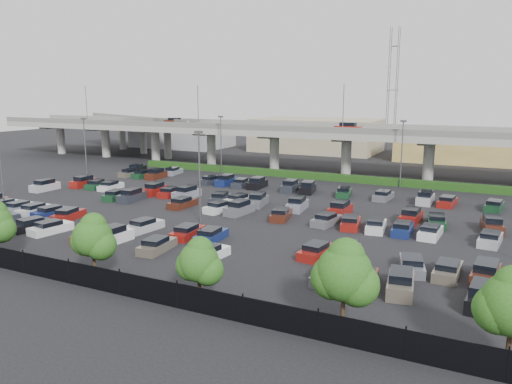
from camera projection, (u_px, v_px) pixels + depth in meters
ground at (235, 208)px, 63.23m from camera, size 280.00×280.00×0.00m
overpass at (319, 134)px, 90.04m from camera, size 150.00×13.00×15.80m
on_ramp at (133, 124)px, 122.44m from camera, size 50.93×30.13×8.80m
hedge at (305, 175)px, 85.07m from camera, size 66.00×1.60×1.10m
fence at (59, 270)px, 38.49m from camera, size 70.00×0.10×2.00m
tree_row at (79, 234)px, 38.94m from camera, size 65.07×3.66×5.94m
parked_cars at (214, 207)px, 60.93m from camera, size 63.08×41.69×1.67m
light_poles at (214, 156)px, 65.56m from camera, size 66.90×48.38×10.30m
distant_buildings at (417, 141)px, 111.37m from camera, size 138.00×24.00×9.00m
comm_tower at (392, 88)px, 123.41m from camera, size 2.40×2.40×30.00m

